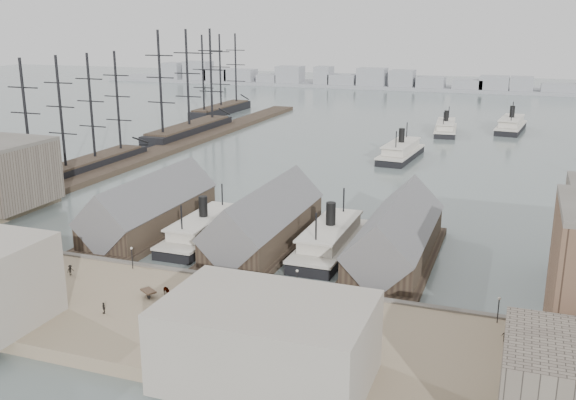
% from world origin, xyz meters
% --- Properties ---
extents(ground, '(900.00, 900.00, 0.00)m').
position_xyz_m(ground, '(0.00, 0.00, 0.00)').
color(ground, '#566463').
rests_on(ground, ground).
extents(quay, '(180.00, 30.00, 2.00)m').
position_xyz_m(quay, '(0.00, -20.00, 1.00)').
color(quay, '#817057').
rests_on(quay, ground).
extents(seawall, '(180.00, 1.20, 2.30)m').
position_xyz_m(seawall, '(0.00, -5.20, 1.15)').
color(seawall, '#59544C').
rests_on(seawall, ground).
extents(west_wharf, '(10.00, 220.00, 1.60)m').
position_xyz_m(west_wharf, '(-68.00, 100.00, 0.80)').
color(west_wharf, '#2D231C').
rests_on(west_wharf, ground).
extents(ferry_shed_west, '(14.00, 42.00, 12.60)m').
position_xyz_m(ferry_shed_west, '(-26.00, 16.88, 4.64)').
color(ferry_shed_west, '#2D231C').
rests_on(ferry_shed_west, ground).
extents(ferry_shed_center, '(14.00, 42.00, 12.60)m').
position_xyz_m(ferry_shed_center, '(0.00, 16.88, 4.64)').
color(ferry_shed_center, '#2D231C').
rests_on(ferry_shed_center, ground).
extents(ferry_shed_east, '(14.00, 42.00, 12.60)m').
position_xyz_m(ferry_shed_east, '(26.00, 16.88, 4.64)').
color(ferry_shed_east, '#2D231C').
rests_on(ferry_shed_east, ground).
extents(street_bldg_center, '(24.00, 16.00, 10.00)m').
position_xyz_m(street_bldg_center, '(20.00, -32.00, 7.00)').
color(street_bldg_center, gray).
rests_on(street_bldg_center, quay).
extents(lamp_post_near_w, '(0.44, 0.44, 3.92)m').
position_xyz_m(lamp_post_near_w, '(-15.00, -7.00, 4.71)').
color(lamp_post_near_w, black).
rests_on(lamp_post_near_w, quay).
extents(lamp_post_near_e, '(0.44, 0.44, 3.92)m').
position_xyz_m(lamp_post_near_e, '(15.00, -7.00, 4.71)').
color(lamp_post_near_e, black).
rests_on(lamp_post_near_e, quay).
extents(lamp_post_far_e, '(0.44, 0.44, 3.92)m').
position_xyz_m(lamp_post_far_e, '(45.00, -7.00, 4.71)').
color(lamp_post_far_e, black).
rests_on(lamp_post_far_e, quay).
extents(far_shore, '(500.00, 40.00, 15.72)m').
position_xyz_m(far_shore, '(-2.07, 334.14, 3.91)').
color(far_shore, gray).
rests_on(far_shore, ground).
extents(ferry_docked_west, '(8.22, 27.41, 9.79)m').
position_xyz_m(ferry_docked_west, '(-13.00, 15.74, 2.29)').
color(ferry_docked_west, black).
rests_on(ferry_docked_west, ground).
extents(ferry_docked_east, '(8.73, 29.12, 10.40)m').
position_xyz_m(ferry_docked_east, '(13.00, 18.28, 2.44)').
color(ferry_docked_east, black).
rests_on(ferry_docked_east, ground).
extents(ferry_open_near, '(11.25, 30.19, 10.56)m').
position_xyz_m(ferry_open_near, '(9.94, 109.59, 2.47)').
color(ferry_open_near, black).
rests_on(ferry_open_near, ground).
extents(ferry_open_mid, '(10.45, 27.79, 9.71)m').
position_xyz_m(ferry_open_mid, '(17.73, 164.17, 2.28)').
color(ferry_open_mid, black).
rests_on(ferry_open_mid, ground).
extents(ferry_open_far, '(12.19, 31.25, 10.89)m').
position_xyz_m(ferry_open_far, '(41.98, 179.22, 2.55)').
color(ferry_open_far, black).
rests_on(ferry_open_far, ground).
extents(sailing_ship_near, '(8.35, 57.56, 34.35)m').
position_xyz_m(sailing_ship_near, '(-74.00, 56.48, 2.52)').
color(sailing_ship_near, black).
rests_on(sailing_ship_near, ground).
extents(sailing_ship_mid, '(9.81, 56.68, 40.33)m').
position_xyz_m(sailing_ship_mid, '(-75.31, 124.64, 2.89)').
color(sailing_ship_mid, black).
rests_on(sailing_ship_mid, ground).
extents(sailing_ship_far, '(9.09, 50.53, 37.39)m').
position_xyz_m(sailing_ship_far, '(-90.80, 184.86, 2.70)').
color(sailing_ship_far, black).
rests_on(sailing_ship_far, ground).
extents(horse_cart_center, '(4.84, 3.56, 1.71)m').
position_xyz_m(horse_cart_center, '(-4.36, -15.40, 2.85)').
color(horse_cart_center, black).
rests_on(horse_cart_center, quay).
extents(horse_cart_right, '(4.83, 2.44, 1.68)m').
position_xyz_m(horse_cart_right, '(21.77, -20.77, 2.84)').
color(horse_cart_right, black).
rests_on(horse_cart_right, quay).
extents(pedestrian_2, '(0.98, 1.32, 1.82)m').
position_xyz_m(pedestrian_2, '(-23.09, -13.15, 2.91)').
color(pedestrian_2, black).
rests_on(pedestrian_2, quay).
extents(pedestrian_3, '(1.06, 0.91, 1.70)m').
position_xyz_m(pedestrian_3, '(-9.07, -23.53, 2.85)').
color(pedestrian_3, black).
rests_on(pedestrian_3, quay).
extents(pedestrian_4, '(0.83, 0.61, 1.58)m').
position_xyz_m(pedestrian_4, '(3.52, -15.85, 2.79)').
color(pedestrian_4, black).
rests_on(pedestrian_4, quay).
extents(pedestrian_5, '(0.53, 0.67, 1.70)m').
position_xyz_m(pedestrian_5, '(15.50, -19.92, 2.85)').
color(pedestrian_5, black).
rests_on(pedestrian_5, quay).
extents(pedestrian_6, '(1.06, 1.10, 1.79)m').
position_xyz_m(pedestrian_6, '(17.45, -10.36, 2.89)').
color(pedestrian_6, black).
rests_on(pedestrian_6, quay).
extents(pedestrian_7, '(1.11, 0.74, 1.60)m').
position_xyz_m(pedestrian_7, '(29.19, -25.71, 2.80)').
color(pedestrian_7, black).
rests_on(pedestrian_7, quay).
extents(pedestrian_8, '(0.97, 0.52, 1.57)m').
position_xyz_m(pedestrian_8, '(46.17, -12.50, 2.78)').
color(pedestrian_8, black).
rests_on(pedestrian_8, quay).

